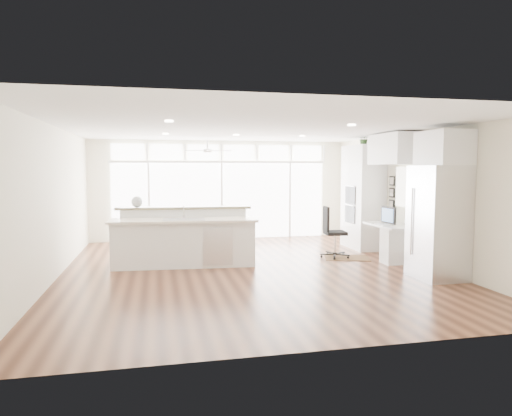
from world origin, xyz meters
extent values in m
cube|color=#3F1F13|center=(0.00, 0.00, -0.01)|extent=(7.00, 8.00, 0.02)
cube|color=white|center=(0.00, 0.00, 2.70)|extent=(7.00, 8.00, 0.02)
cube|color=white|center=(0.00, 4.00, 1.35)|extent=(7.00, 0.04, 2.70)
cube|color=white|center=(0.00, -4.00, 1.35)|extent=(7.00, 0.04, 2.70)
cube|color=white|center=(-3.50, 0.00, 1.35)|extent=(0.04, 8.00, 2.70)
cube|color=white|center=(3.50, 0.00, 1.35)|extent=(0.04, 8.00, 2.70)
cube|color=white|center=(0.00, 3.94, 1.05)|extent=(5.80, 0.06, 2.08)
cube|color=white|center=(0.00, 3.94, 2.38)|extent=(5.90, 0.06, 0.40)
cube|color=white|center=(3.46, 0.30, 1.55)|extent=(0.04, 0.85, 0.85)
cube|color=silver|center=(-0.50, 2.80, 2.48)|extent=(1.16, 1.16, 0.32)
cube|color=beige|center=(0.00, 0.20, 2.68)|extent=(3.40, 3.00, 0.02)
cube|color=white|center=(3.17, 1.80, 1.25)|extent=(0.64, 1.20, 2.50)
cube|color=white|center=(3.13, 0.30, 0.38)|extent=(0.72, 1.30, 0.76)
cube|color=white|center=(3.17, 0.30, 2.35)|extent=(0.64, 1.30, 0.64)
cube|color=silver|center=(3.11, -1.35, 1.00)|extent=(0.76, 0.90, 2.00)
cube|color=white|center=(3.17, -1.35, 2.30)|extent=(0.64, 0.90, 0.60)
cube|color=black|center=(3.46, 0.92, 1.40)|extent=(0.06, 0.22, 0.80)
cube|color=white|center=(-1.22, 0.66, 0.58)|extent=(2.97, 1.29, 1.15)
cube|color=#362111|center=(2.29, 0.68, 0.01)|extent=(1.11, 0.93, 0.01)
cube|color=black|center=(2.06, 0.80, 0.56)|extent=(0.63, 0.59, 1.11)
sphere|color=silver|center=(-2.14, 1.13, 1.27)|extent=(0.26, 0.26, 0.23)
cube|color=black|center=(3.05, 0.30, 0.96)|extent=(0.13, 0.49, 0.40)
cube|color=silver|center=(2.88, 0.30, 0.77)|extent=(0.17, 0.34, 0.02)
imported|color=#2E4F22|center=(3.17, 1.80, 2.63)|extent=(0.30, 0.34, 0.26)
camera|label=1|loc=(-1.73, -8.47, 1.95)|focal=32.00mm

